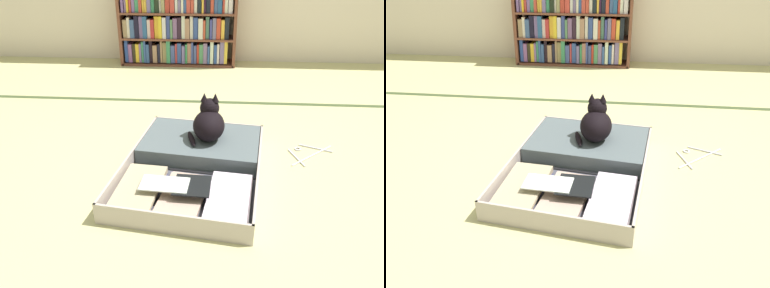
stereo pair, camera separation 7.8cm
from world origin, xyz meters
The scene contains 6 objects.
ground_plane centered at (0.00, 0.00, 0.00)m, with size 10.00×10.00×0.00m, color #C3BE82.
tatami_border centered at (0.00, 1.17, 0.00)m, with size 4.80×0.05×0.00m.
bookshelf centered at (-0.46, 2.25, 0.39)m, with size 1.18×0.27×0.79m.
open_suitcase centered at (-0.14, 0.17, 0.04)m, with size 0.82×1.05×0.11m.
black_cat centered at (-0.08, 0.33, 0.20)m, with size 0.23×0.25×0.26m.
clothes_hanger centered at (0.52, 0.37, 0.01)m, with size 0.28×0.27×0.01m.
Camera 2 is at (0.04, -1.59, 1.10)m, focal length 34.51 mm.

